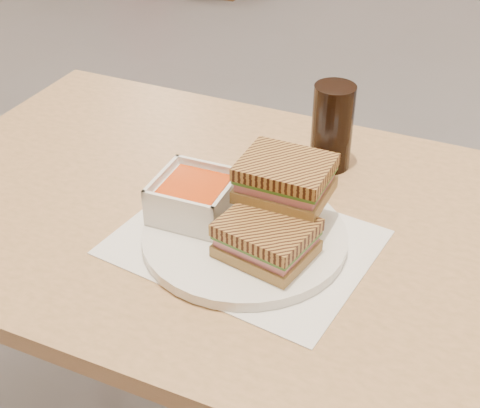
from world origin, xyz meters
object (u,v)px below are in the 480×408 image
at_px(main_table, 265,276).
at_px(cola_glass, 332,127).
at_px(panini_lower, 267,238).
at_px(plate, 245,237).
at_px(soup_bowl, 195,199).

distance_m(main_table, cola_glass, 0.27).
bearing_deg(panini_lower, main_table, 115.04).
distance_m(plate, cola_glass, 0.27).
height_order(main_table, soup_bowl, soup_bowl).
xyz_separation_m(plate, cola_glass, (0.03, 0.26, 0.06)).
distance_m(panini_lower, cola_glass, 0.29).
relative_size(plate, panini_lower, 2.22).
bearing_deg(soup_bowl, main_table, 31.97).
xyz_separation_m(main_table, soup_bowl, (-0.09, -0.06, 0.16)).
bearing_deg(main_table, plate, -92.79).
bearing_deg(panini_lower, cola_glass, 93.27).
relative_size(main_table, panini_lower, 9.24).
bearing_deg(soup_bowl, panini_lower, -15.87).
bearing_deg(main_table, panini_lower, -64.96).
bearing_deg(main_table, soup_bowl, -148.03).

